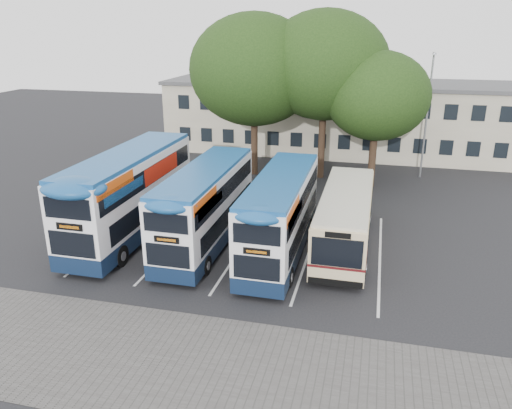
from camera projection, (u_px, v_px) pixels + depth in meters
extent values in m
plane|color=black|center=(298.00, 301.00, 20.80)|extent=(120.00, 120.00, 0.00)
cube|color=#595654|center=(215.00, 369.00, 16.69)|extent=(40.00, 6.00, 0.01)
cube|color=silver|center=(122.00, 231.00, 27.79)|extent=(0.12, 11.00, 0.01)
cube|color=silver|center=(181.00, 238.00, 27.00)|extent=(0.12, 11.00, 0.01)
cube|color=silver|center=(243.00, 244.00, 26.21)|extent=(0.12, 11.00, 0.01)
cube|color=silver|center=(309.00, 251.00, 25.42)|extent=(0.12, 11.00, 0.01)
cube|color=silver|center=(380.00, 258.00, 24.63)|extent=(0.12, 11.00, 0.01)
cube|color=#A59B85|center=(348.00, 118.00, 44.42)|extent=(32.00, 8.00, 6.00)
cube|color=#4C4C4F|center=(351.00, 83.00, 43.38)|extent=(32.40, 8.40, 0.30)
cube|color=black|center=(344.00, 142.00, 41.19)|extent=(30.00, 0.06, 1.20)
cube|color=black|center=(346.00, 108.00, 40.24)|extent=(30.00, 0.06, 1.20)
cylinder|color=gray|center=(427.00, 118.00, 36.17)|extent=(0.14, 0.14, 9.00)
cube|color=gray|center=(434.00, 53.00, 34.63)|extent=(0.12, 0.80, 0.12)
cube|color=gray|center=(435.00, 54.00, 34.28)|extent=(0.25, 0.50, 0.12)
cylinder|color=black|center=(254.00, 137.00, 37.58)|extent=(0.50, 0.50, 5.73)
ellipsoid|color=black|center=(254.00, 70.00, 35.90)|extent=(9.41, 9.41, 8.00)
cylinder|color=black|center=(322.00, 138.00, 36.67)|extent=(0.50, 0.50, 6.01)
ellipsoid|color=black|center=(325.00, 65.00, 34.91)|extent=(8.95, 8.95, 7.61)
cylinder|color=black|center=(373.00, 155.00, 34.67)|extent=(0.50, 0.50, 4.69)
ellipsoid|color=black|center=(377.00, 96.00, 33.30)|extent=(7.00, 7.00, 5.95)
cube|color=#0F1F3A|center=(133.00, 222.00, 27.16)|extent=(2.61, 10.97, 0.84)
cube|color=white|center=(129.00, 187.00, 26.47)|extent=(2.61, 10.97, 3.24)
cube|color=#174D8C|center=(127.00, 156.00, 25.90)|extent=(2.56, 10.75, 0.31)
cube|color=black|center=(134.00, 200.00, 27.06)|extent=(2.65, 9.71, 1.04)
cube|color=black|center=(128.00, 173.00, 26.22)|extent=(2.65, 10.34, 0.94)
cube|color=#EB5913|center=(116.00, 185.00, 22.44)|extent=(0.02, 3.34, 0.57)
cube|color=black|center=(69.00, 227.00, 21.47)|extent=(1.25, 0.06, 0.31)
cylinder|color=black|center=(140.00, 205.00, 30.41)|extent=(0.31, 1.04, 1.04)
cylinder|color=black|center=(176.00, 208.00, 29.88)|extent=(0.31, 1.04, 1.04)
cylinder|color=black|center=(76.00, 251.00, 24.21)|extent=(0.31, 1.04, 1.04)
cylinder|color=black|center=(120.00, 256.00, 23.68)|extent=(0.31, 1.04, 1.04)
cube|color=red|center=(162.00, 168.00, 27.11)|extent=(0.02, 4.18, 0.89)
cube|color=#0F1F3A|center=(207.00, 233.00, 25.98)|extent=(2.33, 9.81, 0.75)
cube|color=white|center=(206.00, 200.00, 25.36)|extent=(2.33, 9.81, 2.89)
cube|color=#174D8C|center=(205.00, 172.00, 24.85)|extent=(2.29, 9.61, 0.28)
cube|color=black|center=(208.00, 212.00, 25.88)|extent=(2.37, 8.68, 0.93)
cube|color=black|center=(205.00, 188.00, 25.13)|extent=(2.37, 9.24, 0.84)
cube|color=#EB5913|center=(206.00, 200.00, 21.75)|extent=(0.02, 2.99, 0.51)
cube|color=black|center=(167.00, 240.00, 20.89)|extent=(1.12, 0.06, 0.28)
cylinder|color=black|center=(206.00, 215.00, 28.88)|extent=(0.28, 0.93, 0.93)
cylinder|color=black|center=(241.00, 218.00, 28.40)|extent=(0.28, 0.93, 0.93)
cylinder|color=black|center=(163.00, 261.00, 23.34)|extent=(0.28, 0.93, 0.93)
cylinder|color=black|center=(206.00, 265.00, 22.86)|extent=(0.28, 0.93, 0.93)
cube|color=#0F1F3A|center=(280.00, 242.00, 24.88)|extent=(2.30, 9.67, 0.74)
cube|color=white|center=(280.00, 208.00, 24.27)|extent=(2.30, 9.67, 2.85)
cube|color=#174D8C|center=(281.00, 179.00, 23.77)|extent=(2.26, 9.48, 0.28)
cube|color=black|center=(281.00, 221.00, 24.79)|extent=(2.34, 8.56, 0.92)
cube|color=black|center=(281.00, 196.00, 24.05)|extent=(2.34, 9.12, 0.83)
cube|color=#EB5913|center=(293.00, 211.00, 20.72)|extent=(0.02, 2.95, 0.51)
cube|color=black|center=(257.00, 252.00, 19.86)|extent=(1.11, 0.06, 0.28)
cylinder|color=black|center=(271.00, 223.00, 27.75)|extent=(0.28, 0.92, 0.92)
cylinder|color=black|center=(308.00, 227.00, 27.28)|extent=(0.28, 0.92, 0.92)
cylinder|color=black|center=(243.00, 272.00, 22.28)|extent=(0.28, 0.92, 0.92)
cylinder|color=black|center=(289.00, 277.00, 21.81)|extent=(0.28, 0.92, 0.92)
cube|color=beige|center=(345.00, 218.00, 25.49)|extent=(2.44, 9.77, 2.49)
cube|color=beige|center=(347.00, 194.00, 25.04)|extent=(2.35, 9.38, 0.20)
cube|color=black|center=(347.00, 207.00, 25.79)|extent=(2.48, 7.82, 0.88)
cube|color=#501012|center=(345.00, 226.00, 25.63)|extent=(2.47, 9.79, 0.12)
cube|color=black|center=(337.00, 253.00, 20.90)|extent=(2.15, 0.06, 1.27)
cylinder|color=black|center=(314.00, 263.00, 23.06)|extent=(0.29, 0.98, 0.98)
cylinder|color=black|center=(363.00, 268.00, 22.56)|extent=(0.29, 0.98, 0.98)
cylinder|color=black|center=(329.00, 215.00, 28.77)|extent=(0.29, 0.98, 0.98)
cylinder|color=black|center=(368.00, 219.00, 28.27)|extent=(0.29, 0.98, 0.98)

